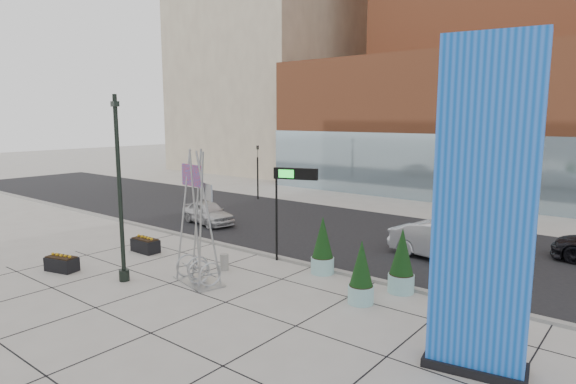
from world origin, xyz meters
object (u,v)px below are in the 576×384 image
Objects in this scene: concrete_bollard at (224,262)px; public_art_sculpture at (198,248)px; car_white_west at (208,213)px; lamp_post at (121,207)px; overhead_street_sign at (289,182)px; blue_pylon at (484,216)px; car_silver_mid at (445,243)px.

public_art_sculpture is at bearing -79.33° from concrete_bollard.
public_art_sculpture is at bearing -122.89° from car_white_west.
lamp_post is at bearing -121.66° from concrete_bollard.
lamp_post is 6.73m from overhead_street_sign.
overhead_street_sign is at bearing 57.78° from concrete_bollard.
blue_pylon reaches higher than overhead_street_sign.
public_art_sculpture is 1.24× the size of overhead_street_sign.
lamp_post reaches higher than car_silver_mid.
car_white_west is (-6.96, 5.38, 0.33)m from concrete_bollard.
car_silver_mid is (-3.99, 8.52, -3.09)m from blue_pylon.
public_art_sculpture is at bearing -125.55° from overhead_street_sign.
blue_pylon reaches higher than car_white_west.
overhead_street_sign reaches higher than car_silver_mid.
car_white_west is at bearing 142.29° from concrete_bollard.
blue_pylon is 11.27m from concrete_bollard.
car_silver_mid is at bearing -72.52° from car_white_west.
blue_pylon is at bearing 7.60° from lamp_post.
lamp_post is 3.27m from public_art_sculpture.
blue_pylon is at bearing -8.75° from concrete_bollard.
car_white_west is 0.80× the size of car_silver_mid.
lamp_post is (-12.60, -1.68, -1.02)m from blue_pylon.
car_silver_mid reaches higher than car_white_west.
public_art_sculpture is 1.94m from concrete_bollard.
car_white_west is at bearing 149.75° from public_art_sculpture.
blue_pylon is 2.06× the size of car_white_west.
lamp_post is 1.79× the size of car_white_west.
lamp_post is 4.64m from concrete_bollard.
blue_pylon is 9.91m from car_silver_mid.
lamp_post is at bearing -140.93° from overhead_street_sign.
public_art_sculpture is (-10.26, -0.01, -2.57)m from blue_pylon.
car_silver_mid is (6.26, 8.53, -0.52)m from public_art_sculpture.
car_silver_mid is at bearing 67.46° from public_art_sculpture.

